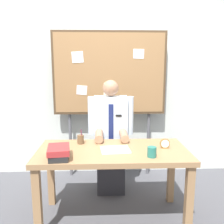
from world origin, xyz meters
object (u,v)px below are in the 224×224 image
Objects in this scene: book_stack at (59,152)px; person at (111,141)px; bulletin_board at (109,75)px; pen_holder at (81,139)px; desk at (113,159)px; coffee_mug at (152,152)px; desk_clock at (165,144)px; open_notebook at (115,150)px.

person is at bearing 57.85° from book_stack.
person is 0.92m from bulletin_board.
desk is at bearing -31.22° from pen_holder.
desk is 15.61× the size of coffee_mug.
desk_clock is 0.89m from pen_holder.
pen_holder is at bearing -112.26° from bulletin_board.
coffee_mug is (0.35, -1.24, -0.65)m from bulletin_board.
book_stack reaches higher than open_notebook.
open_notebook is 0.43m from pen_holder.
book_stack is (-0.50, -0.21, 0.16)m from desk.
desk is 0.55m from desk_clock.
person is at bearing 133.93° from desk_clock.
book_stack is at bearing 179.96° from coffee_mug.
person is 4.90× the size of book_stack.
open_notebook is at bearing 20.21° from book_stack.
pen_holder is at bearing 168.34° from desk_clock.
desk_clock is at bearing -46.07° from person.
desk_clock is (0.53, -1.00, -0.66)m from bulletin_board.
person is at bearing 92.31° from open_notebook.
pen_holder reaches higher than coffee_mug.
person is 8.83× the size of pen_holder.
coffee_mug is (-0.18, -0.24, 0.00)m from desk_clock.
bulletin_board reaches higher than book_stack.
bulletin_board is at bearing 105.82° from coffee_mug.
open_notebook is 2.95× the size of coffee_mug.
desk_clock is (0.51, 0.04, 0.04)m from open_notebook.
open_notebook is 2.83× the size of desk_clock.
bulletin_board is at bearing 67.74° from pen_holder.
person is 14.69× the size of coffee_mug.
coffee_mug is at bearing -31.14° from desk.
bulletin_board is 1.44m from coffee_mug.
book_stack is 2.88× the size of desk_clock.
pen_holder is at bearing -132.10° from person.
pen_holder is at bearing 148.78° from desk.
desk_clock reaches higher than desk.
desk is 1.06× the size of person.
pen_holder is (0.16, 0.42, -0.01)m from book_stack.
desk_clock reaches higher than open_notebook.
pen_holder is (-0.34, -0.82, -0.65)m from bulletin_board.
pen_holder reaches higher than open_notebook.
book_stack is at bearing -156.90° from desk.
person is 0.87m from coffee_mug.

